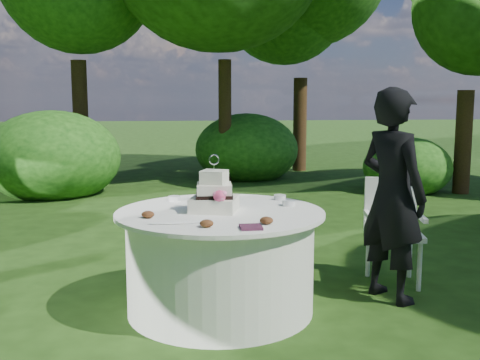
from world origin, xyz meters
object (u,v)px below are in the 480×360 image
chair (392,223)px  napkins (251,227)px  table (220,260)px  guest (392,195)px  cake (214,196)px

chair → napkins: bearing=-141.9°
table → chair: chair is taller
guest → table: bearing=67.7°
napkins → table: napkins is taller
table → chair: (1.57, 0.51, 0.13)m
napkins → guest: (1.23, 0.68, 0.07)m
guest → cake: guest is taller
table → chair: bearing=18.1°
napkins → guest: bearing=28.9°
napkins → chair: 1.83m
table → chair: 1.65m
table → cake: bearing=178.3°
napkins → table: size_ratio=0.09×
guest → cake: (-1.42, -0.07, 0.04)m
guest → table: guest is taller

